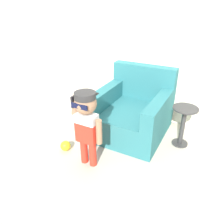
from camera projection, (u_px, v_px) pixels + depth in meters
ground_plane at (112, 138)px, 3.09m from camera, size 10.00×10.00×0.00m
wall_back at (140, 34)px, 3.18m from camera, size 10.00×0.05×2.60m
armchair at (133, 112)px, 3.14m from camera, size 0.95×1.05×0.90m
person_child at (87, 119)px, 2.35m from camera, size 0.38×0.28×0.92m
side_table at (183, 123)px, 2.82m from camera, size 0.32×0.32×0.55m
toy_ball at (66, 146)px, 2.82m from camera, size 0.13×0.13×0.13m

